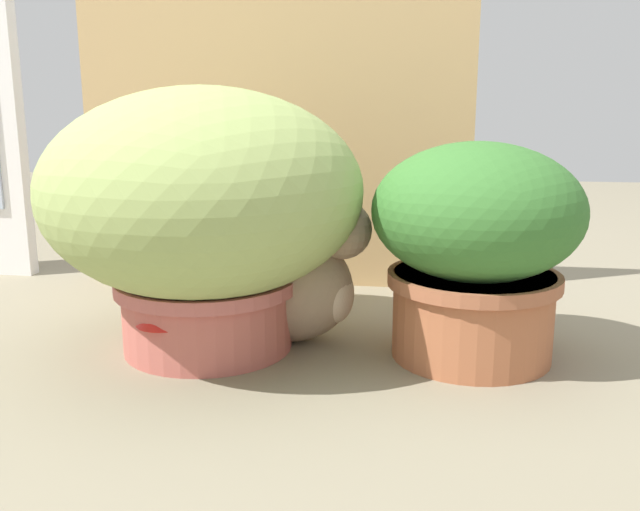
# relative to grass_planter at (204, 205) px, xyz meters

# --- Properties ---
(ground_plane) EXTENTS (6.00, 6.00, 0.00)m
(ground_plane) POSITION_rel_grass_planter_xyz_m (0.04, -0.04, -0.27)
(ground_plane) COLOR gray
(cardboard_backdrop) EXTENTS (0.98, 0.03, 0.73)m
(cardboard_backdrop) POSITION_rel_grass_planter_xyz_m (0.02, 0.50, 0.09)
(cardboard_backdrop) COLOR tan
(cardboard_backdrop) RESTS_ON ground
(grass_planter) EXTENTS (0.59, 0.59, 0.49)m
(grass_planter) POSITION_rel_grass_planter_xyz_m (0.00, 0.00, 0.00)
(grass_planter) COLOR #B75D52
(grass_planter) RESTS_ON ground
(leafy_planter) EXTENTS (0.37, 0.37, 0.39)m
(leafy_planter) POSITION_rel_grass_planter_xyz_m (0.49, 0.03, -0.06)
(leafy_planter) COLOR #AB623E
(leafy_planter) RESTS_ON ground
(cat) EXTENTS (0.38, 0.19, 0.32)m
(cat) POSITION_rel_grass_planter_xyz_m (0.16, 0.06, -0.15)
(cat) COLOR #9A8165
(cat) RESTS_ON ground
(mushroom_ornament_red) EXTENTS (0.10, 0.10, 0.12)m
(mushroom_ornament_red) POSITION_rel_grass_planter_xyz_m (-0.04, -0.11, -0.18)
(mushroom_ornament_red) COLOR #EAE6C6
(mushroom_ornament_red) RESTS_ON ground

